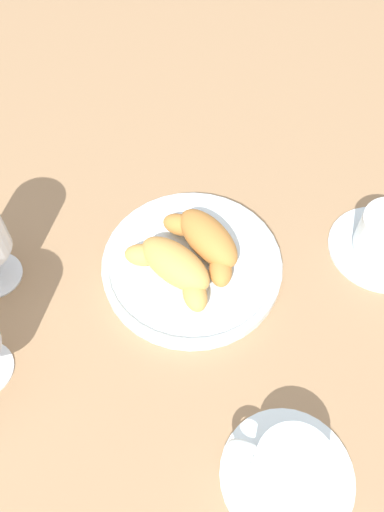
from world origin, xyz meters
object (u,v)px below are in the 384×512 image
object	(u,v)px
croissant_large	(206,240)
coffee_cup_near	(289,470)
croissant_small	(174,266)
pastry_plate	(192,264)

from	to	relation	value
croissant_large	coffee_cup_near	distance (m)	0.28
croissant_large	croissant_small	bearing A→B (deg)	79.36
pastry_plate	coffee_cup_near	bearing A→B (deg)	146.03
croissant_large	coffee_cup_near	size ratio (longest dim) A/B	0.95
croissant_small	coffee_cup_near	distance (m)	0.25
pastry_plate	croissant_large	size ratio (longest dim) A/B	1.75
croissant_small	coffee_cup_near	world-z (taller)	croissant_small
coffee_cup_near	pastry_plate	bearing A→B (deg)	-33.97
pastry_plate	croissant_large	bearing A→B (deg)	-100.41
pastry_plate	croissant_large	world-z (taller)	croissant_large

